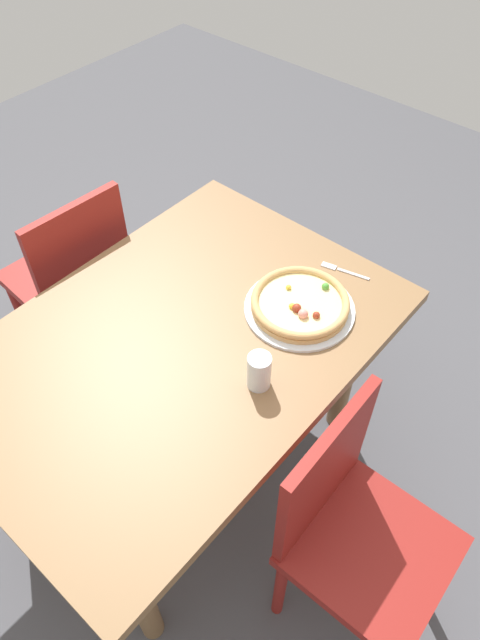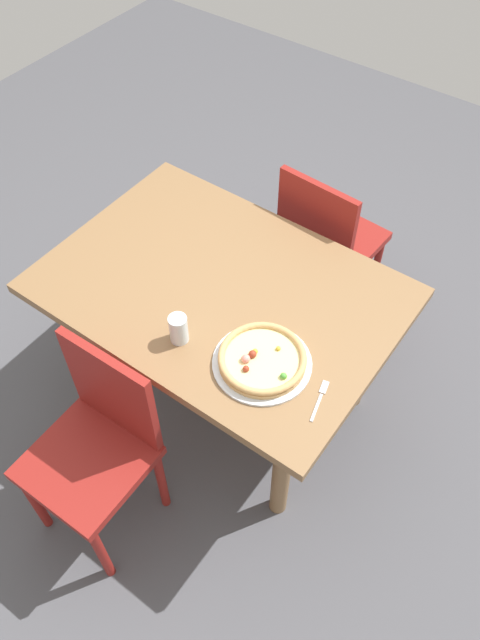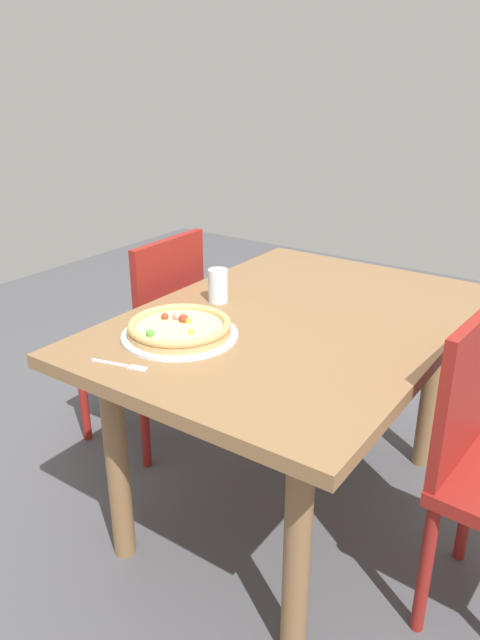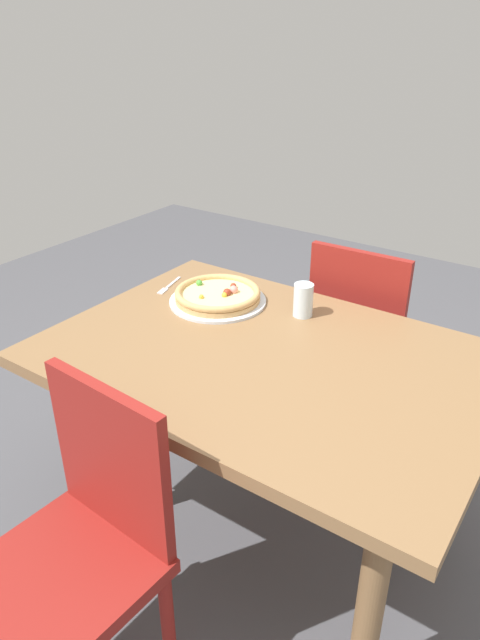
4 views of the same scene
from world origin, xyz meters
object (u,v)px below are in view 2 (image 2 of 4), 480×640
at_px(chair_near, 98,443).
at_px(fork, 320,397).
at_px(pizza, 262,359).
at_px(plate, 262,363).
at_px(dining_table, 221,304).
at_px(drinking_glass, 179,329).
at_px(chair_far, 326,241).

xyz_separation_m(chair_near, fork, (0.60, 0.48, 0.24)).
bearing_deg(pizza, plate, 66.65).
bearing_deg(dining_table, drinking_glass, -83.20).
bearing_deg(drinking_glass, chair_near, -100.00).
xyz_separation_m(plate, drinking_glass, (-0.30, -0.08, 0.05)).
relative_size(chair_far, fork, 5.44).
bearing_deg(dining_table, fork, -19.39).
xyz_separation_m(dining_table, chair_far, (0.09, 0.68, -0.14)).
xyz_separation_m(chair_near, pizza, (0.37, 0.48, 0.27)).
distance_m(dining_table, drinking_glass, 0.32).
bearing_deg(chair_far, dining_table, -94.05).
height_order(chair_far, plate, chair_far).
distance_m(chair_near, drinking_glass, 0.50).
bearing_deg(chair_far, drinking_glass, -89.91).
bearing_deg(chair_near, dining_table, -94.33).
distance_m(chair_near, plate, 0.65).
bearing_deg(drinking_glass, chair_far, 86.70).
bearing_deg(chair_far, chair_near, -91.89).
bearing_deg(dining_table, chair_far, 82.56).
bearing_deg(drinking_glass, fork, 8.94).
xyz_separation_m(pizza, fork, (0.23, 0.00, -0.03)).
bearing_deg(plate, fork, 0.43).
bearing_deg(plate, pizza, -113.35).
distance_m(chair_near, chair_far, 1.37).
relative_size(chair_far, plate, 2.60).
height_order(dining_table, fork, fork).
relative_size(dining_table, drinking_glass, 11.67).
relative_size(plate, drinking_glass, 3.01).
relative_size(chair_near, chair_far, 1.00).
xyz_separation_m(dining_table, plate, (0.33, -0.20, 0.10)).
relative_size(dining_table, chair_near, 1.49).
distance_m(chair_far, plate, 0.95).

